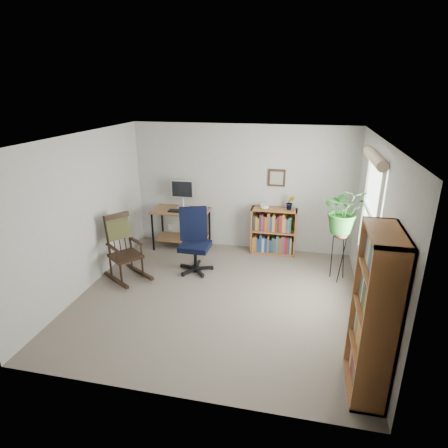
% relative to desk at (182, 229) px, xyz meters
% --- Properties ---
extents(floor, '(4.20, 4.00, 0.00)m').
position_rel_desk_xyz_m(floor, '(1.14, -1.70, -0.39)').
color(floor, slate).
rests_on(floor, ground).
extents(ceiling, '(4.20, 4.00, 0.00)m').
position_rel_desk_xyz_m(ceiling, '(1.14, -1.70, 2.01)').
color(ceiling, silver).
rests_on(ceiling, ground).
extents(wall_back, '(4.20, 0.00, 2.40)m').
position_rel_desk_xyz_m(wall_back, '(1.14, 0.30, 0.81)').
color(wall_back, '#B3B4AF').
rests_on(wall_back, ground).
extents(wall_front, '(4.20, 0.00, 2.40)m').
position_rel_desk_xyz_m(wall_front, '(1.14, -3.70, 0.81)').
color(wall_front, '#B3B4AF').
rests_on(wall_front, ground).
extents(wall_left, '(0.00, 4.00, 2.40)m').
position_rel_desk_xyz_m(wall_left, '(-0.96, -1.70, 0.81)').
color(wall_left, '#B3B4AF').
rests_on(wall_left, ground).
extents(wall_right, '(0.00, 4.00, 2.40)m').
position_rel_desk_xyz_m(wall_right, '(3.24, -1.70, 0.81)').
color(wall_right, '#B3B4AF').
rests_on(wall_right, ground).
extents(window, '(0.12, 1.20, 1.50)m').
position_rel_desk_xyz_m(window, '(3.20, -1.40, 1.01)').
color(window, white).
rests_on(window, wall_right).
extents(desk, '(1.09, 0.60, 0.79)m').
position_rel_desk_xyz_m(desk, '(0.00, 0.00, 0.00)').
color(desk, brown).
rests_on(desk, floor).
extents(monitor, '(0.46, 0.16, 0.56)m').
position_rel_desk_xyz_m(monitor, '(0.00, 0.14, 0.67)').
color(monitor, silver).
rests_on(monitor, desk).
extents(keyboard, '(0.40, 0.15, 0.02)m').
position_rel_desk_xyz_m(keyboard, '(0.00, -0.12, 0.41)').
color(keyboard, black).
rests_on(keyboard, desk).
extents(office_chair, '(0.79, 0.79, 1.12)m').
position_rel_desk_xyz_m(office_chair, '(0.55, -0.93, 0.17)').
color(office_chair, black).
rests_on(office_chair, floor).
extents(rocking_chair, '(1.10, 1.04, 1.11)m').
position_rel_desk_xyz_m(rocking_chair, '(-0.50, -1.42, 0.16)').
color(rocking_chair, black).
rests_on(rocking_chair, floor).
extents(low_bookshelf, '(0.84, 0.28, 0.89)m').
position_rel_desk_xyz_m(low_bookshelf, '(1.79, 0.12, 0.05)').
color(low_bookshelf, '#9B5E32').
rests_on(low_bookshelf, floor).
extents(tall_bookshelf, '(0.34, 0.78, 1.79)m').
position_rel_desk_xyz_m(tall_bookshelf, '(3.06, -3.13, 0.50)').
color(tall_bookshelf, '#9B5E32').
rests_on(tall_bookshelf, floor).
extents(plant_stand, '(0.31, 0.31, 0.90)m').
position_rel_desk_xyz_m(plant_stand, '(2.94, -0.71, 0.06)').
color(plant_stand, black).
rests_on(plant_stand, floor).
extents(spider_plant, '(1.69, 1.88, 1.47)m').
position_rel_desk_xyz_m(spider_plant, '(2.94, -0.71, 1.17)').
color(spider_plant, '#2A7027').
rests_on(spider_plant, plant_stand).
extents(potted_plant_small, '(0.13, 0.24, 0.11)m').
position_rel_desk_xyz_m(potted_plant_small, '(2.07, 0.13, 0.55)').
color(potted_plant_small, '#2A7027').
rests_on(potted_plant_small, low_bookshelf).
extents(framed_picture, '(0.32, 0.04, 0.32)m').
position_rel_desk_xyz_m(framed_picture, '(1.79, 0.27, 1.05)').
color(framed_picture, black).
rests_on(framed_picture, wall_back).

